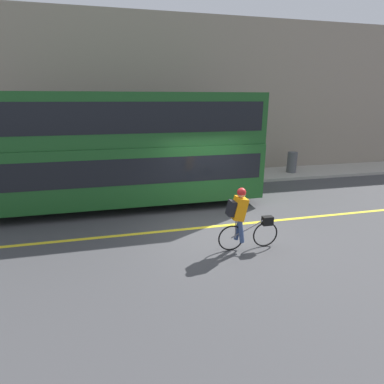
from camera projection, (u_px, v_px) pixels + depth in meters
The scene contains 7 objects.
ground_plane at pixel (218, 230), 8.50m from camera, with size 80.00×80.00×0.00m, color #424244.
road_center_line at pixel (215, 226), 8.75m from camera, with size 50.00×0.14×0.01m, color yellow.
sidewalk_curb at pixel (180, 179), 13.63m from camera, with size 60.00×2.22×0.13m.
building_facade at pixel (174, 99), 13.77m from camera, with size 60.00×0.30×7.10m.
bus at pixel (122, 145), 9.93m from camera, with size 9.17×2.54×3.76m.
cyclist_on_bike at pixel (243, 217), 7.18m from camera, with size 1.56×0.32×1.59m.
trash_bin at pixel (292, 162), 14.57m from camera, with size 0.46×0.46×0.99m.
Camera 1 is at (-2.49, -7.43, 3.55)m, focal length 28.00 mm.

